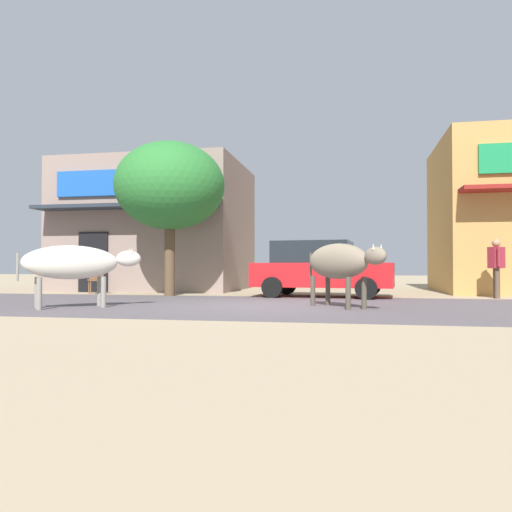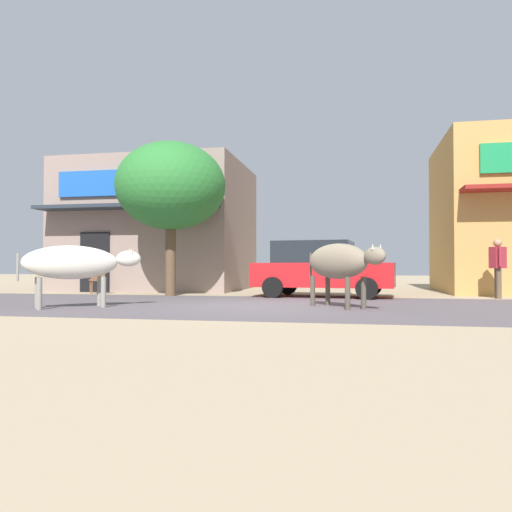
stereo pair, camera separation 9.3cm
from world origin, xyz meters
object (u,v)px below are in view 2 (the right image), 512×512
(cow_far_dark, at_px, (339,262))
(roadside_tree, at_px, (171,187))
(parked_hatchback_car, at_px, (321,268))
(cow_near_brown, at_px, (74,263))
(cafe_chair_near_tree, at_px, (97,278))
(pedestrian_by_shop, at_px, (498,263))

(cow_far_dark, bearing_deg, roadside_tree, 146.12)
(parked_hatchback_car, height_order, cow_near_brown, parked_hatchback_car)
(cafe_chair_near_tree, bearing_deg, parked_hatchback_car, -1.20)
(pedestrian_by_shop, bearing_deg, cafe_chair_near_tree, -179.73)
(cow_far_dark, height_order, pedestrian_by_shop, pedestrian_by_shop)
(cow_far_dark, relative_size, pedestrian_by_shop, 1.29)
(cow_near_brown, distance_m, cow_far_dark, 5.75)
(pedestrian_by_shop, distance_m, cafe_chair_near_tree, 12.21)
(cow_near_brown, height_order, cafe_chair_near_tree, cow_near_brown)
(parked_hatchback_car, distance_m, cow_far_dark, 3.94)
(parked_hatchback_car, relative_size, cow_far_dark, 1.95)
(roadside_tree, xyz_separation_m, cow_far_dark, (5.22, -3.50, -2.36))
(parked_hatchback_car, bearing_deg, cow_far_dark, -80.16)
(roadside_tree, xyz_separation_m, cafe_chair_near_tree, (-2.74, 0.52, -2.84))
(cow_near_brown, bearing_deg, roadside_tree, 84.75)
(cow_far_dark, distance_m, pedestrian_by_shop, 5.89)
(parked_hatchback_car, relative_size, cow_near_brown, 1.89)
(cow_near_brown, xyz_separation_m, cafe_chair_near_tree, (-2.31, 5.15, -0.46))
(pedestrian_by_shop, relative_size, cafe_chair_near_tree, 1.82)
(cafe_chair_near_tree, bearing_deg, cow_far_dark, -26.85)
(cow_far_dark, xyz_separation_m, cafe_chair_near_tree, (-7.96, 4.03, -0.48))
(roadside_tree, bearing_deg, cow_far_dark, -33.88)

